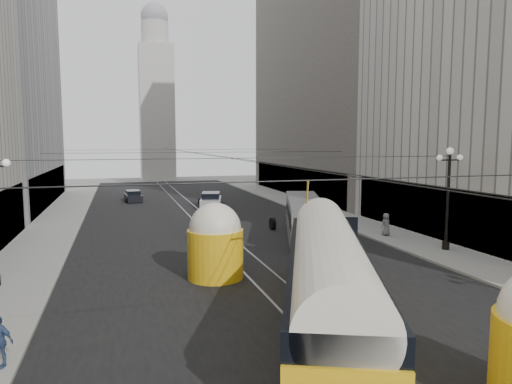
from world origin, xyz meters
TOP-DOWN VIEW (x-y plane):
  - road at (0.00, 32.50)m, footprint 20.00×85.00m
  - sidewalk_left at (-12.00, 36.00)m, footprint 4.00×72.00m
  - sidewalk_right at (12.00, 36.00)m, footprint 4.00×72.00m
  - rail_left at (-0.75, 32.50)m, footprint 0.12×85.00m
  - rail_right at (0.75, 32.50)m, footprint 0.12×85.00m
  - building_right_far at (20.00, 48.00)m, footprint 12.60×32.60m
  - distant_tower at (0.00, 80.00)m, footprint 6.00×6.00m
  - lamppost_right_mid at (12.60, 18.00)m, footprint 1.86×0.44m
  - catenary at (0.12, 31.49)m, footprint 25.00×72.00m
  - streetcar at (0.50, 9.80)m, footprint 8.55×16.61m
  - city_bus at (5.69, 24.34)m, footprint 5.75×11.43m
  - sedan_white_far at (2.29, 41.55)m, footprint 3.17×5.32m
  - sedan_dark_far at (-5.42, 48.95)m, footprint 2.04×4.19m
  - pedestrian_sidewalk_right at (11.37, 22.80)m, footprint 0.88×0.65m

SIDE VIEW (x-z plane):
  - road at x=0.00m, z-range -0.01..0.01m
  - rail_left at x=-0.75m, z-range -0.02..0.02m
  - rail_right at x=0.75m, z-range -0.02..0.02m
  - sidewalk_left at x=-12.00m, z-range 0.00..0.15m
  - sidewalk_right at x=12.00m, z-range 0.00..0.15m
  - sedan_dark_far at x=-5.42m, z-range -0.06..1.22m
  - sedan_white_far at x=2.29m, z-range -0.07..1.50m
  - pedestrian_sidewalk_right at x=11.37m, z-range 0.15..1.78m
  - city_bus at x=5.69m, z-range 0.13..2.93m
  - streetcar at x=0.50m, z-range -0.04..3.85m
  - lamppost_right_mid at x=12.60m, z-range 0.56..6.93m
  - catenary at x=0.12m, z-range 5.77..6.00m
  - distant_tower at x=0.00m, z-range -0.71..30.65m
  - building_right_far at x=20.00m, z-range 0.01..32.61m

